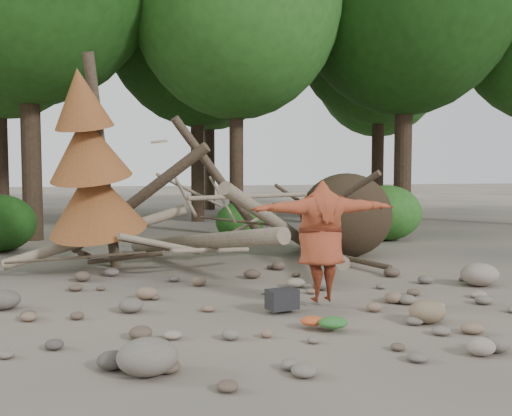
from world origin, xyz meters
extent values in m
plane|color=#514C44|center=(0.00, 0.00, 0.00)|extent=(120.00, 120.00, 0.00)
ellipsoid|color=#332619|center=(2.60, 4.30, 0.99)|extent=(2.20, 1.87, 1.98)
cylinder|color=gray|center=(-1.00, 3.70, 0.55)|extent=(2.61, 5.11, 1.08)
cylinder|color=gray|center=(0.80, 4.20, 0.90)|extent=(3.18, 3.71, 1.90)
cylinder|color=brown|center=(-2.20, 4.60, 1.40)|extent=(3.08, 1.91, 2.49)
cylinder|color=gray|center=(1.60, 3.50, 0.35)|extent=(1.13, 4.98, 0.43)
cylinder|color=brown|center=(-0.30, 4.80, 1.80)|extent=(2.39, 1.03, 2.89)
cylinder|color=gray|center=(-3.00, 4.00, 0.70)|extent=(3.71, 0.86, 1.20)
cylinder|color=#4C3F30|center=(-2.50, 3.50, 0.30)|extent=(1.52, 1.70, 0.49)
cylinder|color=gray|center=(0.20, 4.40, 0.80)|extent=(1.57, 0.85, 0.69)
cylinder|color=#4C3F30|center=(1.80, 4.90, 1.20)|extent=(1.92, 1.25, 1.10)
cylinder|color=gray|center=(-1.20, 4.20, 1.50)|extent=(0.37, 1.42, 0.85)
cylinder|color=#4C3F30|center=(2.20, 3.20, 0.15)|extent=(0.79, 2.54, 0.12)
cylinder|color=gray|center=(-0.80, 3.10, 0.45)|extent=(1.78, 1.11, 0.29)
cylinder|color=#4C3F30|center=(-2.90, 3.80, 2.20)|extent=(0.67, 1.13, 4.35)
cone|color=brown|center=(-3.06, 3.49, 1.50)|extent=(2.06, 2.13, 1.86)
cone|color=brown|center=(-3.16, 3.28, 2.50)|extent=(1.71, 1.78, 1.65)
cone|color=brown|center=(-3.26, 3.09, 3.40)|extent=(1.23, 1.30, 1.41)
cylinder|color=#38281C|center=(-5.00, 9.50, 4.48)|extent=(0.56, 0.56, 8.96)
cylinder|color=#38281C|center=(1.00, 9.20, 3.57)|extent=(0.44, 0.44, 7.14)
cylinder|color=#38281C|center=(7.00, 9.80, 4.72)|extent=(0.60, 0.60, 9.45)
cylinder|color=#38281C|center=(-6.50, 13.50, 3.78)|extent=(0.42, 0.42, 7.56)
cylinder|color=#38281C|center=(0.50, 14.20, 4.27)|extent=(0.52, 0.52, 8.54)
cylinder|color=#38281C|center=(8.00, 13.80, 4.06)|extent=(0.50, 0.50, 8.12)
ellipsoid|color=#225719|center=(8.00, 13.80, 8.35)|extent=(7.42, 7.42, 8.91)
cylinder|color=#38281C|center=(2.00, 20.50, 4.38)|extent=(0.54, 0.54, 8.75)
ellipsoid|color=#2B6720|center=(2.00, 20.50, 9.00)|extent=(8.00, 8.00, 10.00)
cylinder|color=#38281C|center=(11.00, 20.00, 3.92)|extent=(0.46, 0.46, 7.84)
ellipsoid|color=#225719|center=(11.00, 20.00, 8.06)|extent=(7.17, 7.17, 8.60)
ellipsoid|color=#225719|center=(0.80, 7.80, 0.56)|extent=(1.40, 1.40, 1.12)
ellipsoid|color=#2B6720|center=(5.00, 7.00, 0.80)|extent=(2.00, 2.00, 1.60)
imported|color=brown|center=(0.36, -0.04, 1.00)|extent=(2.27, 0.67, 1.83)
cylinder|color=#877756|center=(-2.04, 0.15, 2.47)|extent=(0.31, 0.31, 0.07)
cube|color=black|center=(-0.34, -0.33, 0.14)|extent=(0.48, 0.38, 0.29)
ellipsoid|color=#286327|center=(0.02, -1.40, 0.07)|extent=(0.39, 0.32, 0.14)
ellipsoid|color=#B7461F|center=(-0.20, -1.22, 0.06)|extent=(0.32, 0.26, 0.12)
ellipsoid|color=#686056|center=(-2.37, -2.38, 0.19)|extent=(0.63, 0.56, 0.38)
ellipsoid|color=#78654B|center=(1.42, -1.31, 0.15)|extent=(0.51, 0.46, 0.30)
ellipsoid|color=gray|center=(3.61, 0.65, 0.20)|extent=(0.68, 0.61, 0.41)
ellipsoid|color=#575049|center=(-4.30, 0.86, 0.15)|extent=(0.49, 0.44, 0.29)
camera|label=1|loc=(-2.67, -8.12, 2.09)|focal=40.00mm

